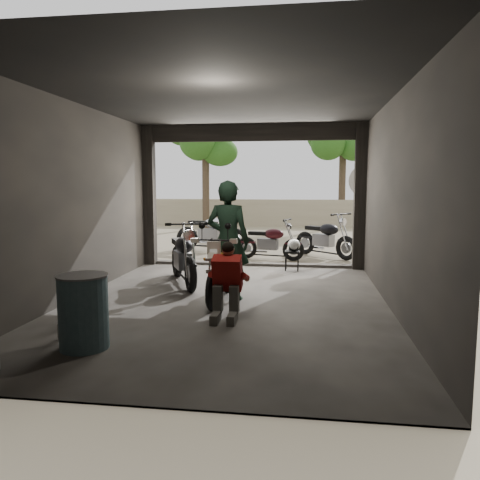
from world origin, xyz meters
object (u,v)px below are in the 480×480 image
(left_bike, at_px, (183,253))
(sign_post, at_px, (365,196))
(main_bike, at_px, (221,268))
(mechanic, at_px, (226,283))
(outside_bike_a, at_px, (211,229))
(oil_drum, at_px, (84,313))
(helmet, at_px, (294,245))
(outside_bike_b, at_px, (270,239))
(outside_bike_c, at_px, (325,235))
(stool, at_px, (292,254))
(rider, at_px, (228,241))

(left_bike, height_order, sign_post, sign_post)
(main_bike, xyz_separation_m, left_bike, (-0.93, 1.14, 0.07))
(main_bike, height_order, mechanic, main_bike)
(sign_post, bearing_deg, outside_bike_a, 171.09)
(main_bike, distance_m, oil_drum, 2.70)
(helmet, bearing_deg, outside_bike_b, 120.27)
(main_bike, height_order, left_bike, left_bike)
(outside_bike_c, relative_size, helmet, 6.00)
(oil_drum, bearing_deg, mechanic, 44.02)
(stool, distance_m, helmet, 0.21)
(helmet, bearing_deg, outside_bike_c, 76.18)
(left_bike, bearing_deg, helmet, 14.53)
(left_bike, relative_size, stool, 4.06)
(outside_bike_a, xyz_separation_m, outside_bike_b, (1.76, -1.31, -0.11))
(outside_bike_a, bearing_deg, main_bike, -156.22)
(oil_drum, bearing_deg, rider, 63.79)
(mechanic, bearing_deg, left_bike, 118.32)
(outside_bike_a, distance_m, sign_post, 4.32)
(outside_bike_a, bearing_deg, helmet, -128.14)
(left_bike, relative_size, outside_bike_c, 1.05)
(oil_drum, bearing_deg, left_bike, 86.49)
(helmet, bearing_deg, outside_bike_a, 137.47)
(left_bike, relative_size, helmet, 6.28)
(left_bike, bearing_deg, stool, 14.56)
(outside_bike_c, xyz_separation_m, helmet, (-0.75, -2.05, -0.01))
(outside_bike_a, xyz_separation_m, oil_drum, (0.14, -8.00, -0.20))
(rider, bearing_deg, left_bike, -35.56)
(outside_bike_b, height_order, stool, outside_bike_b)
(mechanic, relative_size, oil_drum, 1.21)
(outside_bike_c, height_order, sign_post, sign_post)
(main_bike, bearing_deg, rider, 47.47)
(left_bike, height_order, stool, left_bike)
(rider, bearing_deg, outside_bike_b, -85.36)
(sign_post, bearing_deg, outside_bike_b, -168.67)
(outside_bike_c, relative_size, mechanic, 1.64)
(left_bike, xyz_separation_m, rider, (1.03, -1.04, 0.37))
(outside_bike_a, height_order, mechanic, outside_bike_a)
(main_bike, height_order, helmet, main_bike)
(left_bike, height_order, outside_bike_a, outside_bike_a)
(outside_bike_a, bearing_deg, oil_drum, -168.29)
(left_bike, relative_size, rider, 0.92)
(left_bike, relative_size, sign_post, 0.76)
(outside_bike_b, xyz_separation_m, rider, (-0.36, -4.15, 0.46))
(main_bike, height_order, rider, rider)
(outside_bike_a, xyz_separation_m, outside_bike_c, (3.14, -0.69, -0.05))
(outside_bike_c, bearing_deg, outside_bike_b, 156.18)
(left_bike, relative_size, oil_drum, 2.09)
(mechanic, distance_m, stool, 3.95)
(outside_bike_a, height_order, helmet, outside_bike_a)
(oil_drum, relative_size, sign_post, 0.37)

